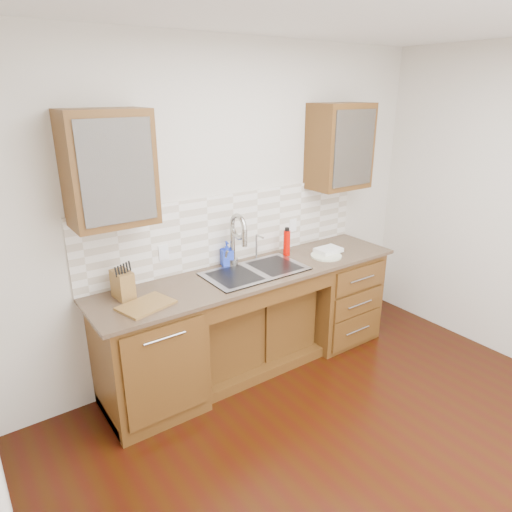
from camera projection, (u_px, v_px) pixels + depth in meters
ground at (380, 475)px, 2.97m from camera, size 4.00×3.50×0.10m
wall_back at (229, 210)px, 3.87m from camera, size 4.00×0.10×2.70m
base_cabinet_left at (149, 357)px, 3.39m from camera, size 0.70×0.62×0.88m
base_cabinet_center at (247, 327)px, 4.00m from camera, size 1.20×0.44×0.70m
base_cabinet_right at (334, 294)px, 4.42m from camera, size 0.70×0.62×0.88m
countertop at (254, 273)px, 3.74m from camera, size 2.70×0.65×0.03m
backsplash at (233, 228)px, 3.87m from camera, size 2.70×0.02×0.59m
sink at (255, 281)px, 3.75m from camera, size 0.84×0.46×0.19m
faucet at (233, 243)px, 3.79m from camera, size 0.04×0.04×0.40m
filter_tap at (256, 246)px, 3.96m from camera, size 0.02×0.02×0.24m
upper_cabinet_left at (108, 169)px, 2.97m from camera, size 0.55×0.34×0.75m
upper_cabinet_right at (340, 147)px, 4.10m from camera, size 0.55×0.34×0.75m
outlet_left at (163, 252)px, 3.54m from camera, size 0.08×0.01×0.12m
outlet_right at (293, 225)px, 4.24m from camera, size 0.08×0.01×0.12m
soap_bottle at (227, 254)px, 3.82m from camera, size 0.11×0.12×0.21m
water_bottle at (287, 243)px, 4.05m from camera, size 0.07×0.07×0.23m
plate at (326, 256)px, 4.05m from camera, size 0.34×0.34×0.02m
dish_towel at (328, 250)px, 4.12m from camera, size 0.23×0.17×0.04m
knife_block at (123, 285)px, 3.23m from camera, size 0.13×0.19×0.20m
cutting_board at (146, 305)px, 3.13m from camera, size 0.41×0.33×0.02m
cup_left_a at (102, 177)px, 2.96m from camera, size 0.16×0.16×0.10m
cup_left_b at (125, 174)px, 3.04m from camera, size 0.14×0.14×0.10m
cup_right_a at (330, 153)px, 4.06m from camera, size 0.17×0.17×0.10m
cup_right_b at (344, 152)px, 4.16m from camera, size 0.11×0.11×0.09m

